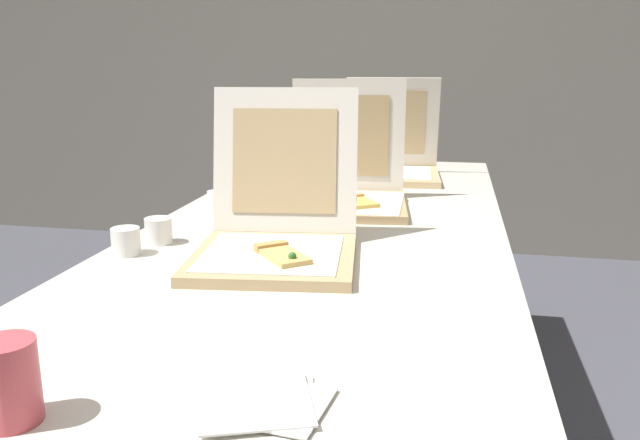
% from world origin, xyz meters
% --- Properties ---
extents(wall_back, '(10.00, 0.10, 2.60)m').
position_xyz_m(wall_back, '(0.00, 2.98, 1.30)').
color(wall_back, gray).
rests_on(wall_back, ground).
extents(table, '(0.89, 2.25, 0.73)m').
position_xyz_m(table, '(0.00, 0.62, 0.68)').
color(table, silver).
rests_on(table, ground).
extents(pizza_box_front, '(0.38, 0.44, 0.35)m').
position_xyz_m(pizza_box_front, '(-0.05, 0.35, 0.78)').
color(pizza_box_front, tan).
rests_on(pizza_box_front, table).
extents(pizza_box_middle, '(0.37, 0.37, 0.35)m').
position_xyz_m(pizza_box_middle, '(0.02, 0.85, 0.78)').
color(pizza_box_middle, tan).
rests_on(pizza_box_middle, table).
extents(pizza_box_back, '(0.36, 0.36, 0.35)m').
position_xyz_m(pizza_box_back, '(0.10, 1.35, 0.78)').
color(pizza_box_back, tan).
rests_on(pizza_box_back, table).
extents(cup_white_near_center, '(0.06, 0.06, 0.06)m').
position_xyz_m(cup_white_near_center, '(-0.35, 0.40, 0.76)').
color(cup_white_near_center, white).
rests_on(cup_white_near_center, table).
extents(cup_white_far, '(0.06, 0.06, 0.06)m').
position_xyz_m(cup_white_far, '(-0.21, 1.01, 0.76)').
color(cup_white_far, white).
rests_on(cup_white_far, table).
extents(cup_white_mid, '(0.06, 0.06, 0.06)m').
position_xyz_m(cup_white_mid, '(-0.32, 0.71, 0.76)').
color(cup_white_mid, white).
rests_on(cup_white_mid, table).
extents(cup_white_near_left, '(0.06, 0.06, 0.06)m').
position_xyz_m(cup_white_near_left, '(-0.38, 0.30, 0.76)').
color(cup_white_near_left, white).
rests_on(cup_white_near_left, table).
extents(cup_printed_front, '(0.07, 0.07, 0.10)m').
position_xyz_m(cup_printed_front, '(-0.19, -0.34, 0.78)').
color(cup_printed_front, '#D14C56').
rests_on(cup_printed_front, table).
extents(napkin_pile, '(0.18, 0.17, 0.01)m').
position_xyz_m(napkin_pile, '(0.09, -0.24, 0.73)').
color(napkin_pile, white).
rests_on(napkin_pile, table).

